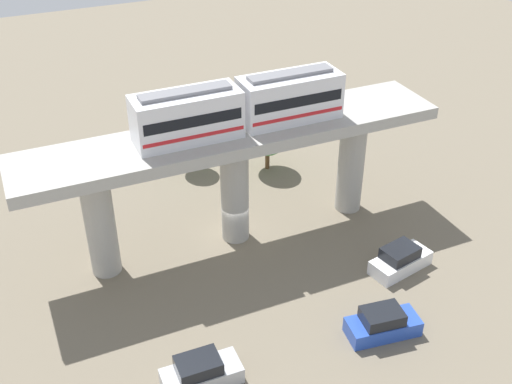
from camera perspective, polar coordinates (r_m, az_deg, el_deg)
name	(u,v)px	position (r m, az deg, el deg)	size (l,w,h in m)	color
ground_plane	(236,236)	(44.54, -1.85, -4.00)	(120.00, 120.00, 0.00)	#706654
viaduct	(234,159)	(41.13, -2.00, 3.01)	(5.20, 28.00, 8.37)	#A8A59E
train	(240,106)	(39.61, -1.48, 7.75)	(2.64, 13.55, 3.24)	silver
parked_car_silver	(201,373)	(34.47, -5.02, -16.01)	(1.89, 4.24, 1.76)	#B2B5BA
parked_car_blue	(383,324)	(37.55, 11.39, -11.62)	(2.33, 4.40, 1.76)	#284CB7
parked_car_white	(400,260)	(42.26, 12.93, -6.02)	(2.62, 4.48, 1.76)	white
tree_near_viaduct	(268,135)	(50.98, 1.06, 5.14)	(3.34, 3.34, 4.73)	brown
tree_mid_lot	(190,136)	(51.25, -6.03, 5.07)	(2.72, 2.72, 4.40)	brown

